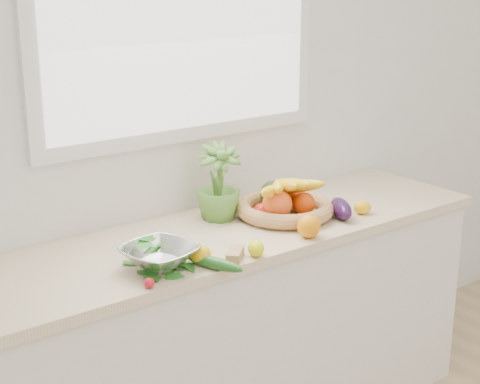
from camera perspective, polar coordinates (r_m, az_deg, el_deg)
back_wall at (r=2.96m, az=-4.55°, el=6.85°), size 4.50×0.02×2.70m
counter_cabinet at (r=3.04m, az=-1.00°, el=-11.33°), size 2.20×0.58×0.86m
countertop at (r=2.85m, az=-1.05°, el=-3.35°), size 2.24×0.62×0.04m
window_frame at (r=2.90m, az=-4.58°, el=14.59°), size 1.30×0.03×1.10m
window_pane at (r=2.89m, az=-4.35°, el=14.58°), size 1.18×0.01×0.98m
orange_loose at (r=2.76m, az=5.36°, el=-2.67°), size 0.11×0.11×0.09m
lemon_a at (r=2.52m, az=-3.11°, el=-4.83°), size 0.07×0.09×0.07m
lemon_b at (r=2.58m, az=1.25°, el=-4.40°), size 0.09×0.09×0.06m
lemon_c at (r=3.05m, az=9.48°, el=-1.19°), size 0.09×0.09×0.06m
apple at (r=2.92m, az=1.71°, el=-1.60°), size 0.08×0.08×0.08m
ginger at (r=2.56m, az=-0.38°, el=-4.87°), size 0.12×0.11×0.04m
garlic_a at (r=2.87m, az=1.46°, el=-2.29°), size 0.06×0.06×0.04m
garlic_b at (r=3.04m, az=4.37°, el=-1.19°), size 0.07×0.07×0.05m
garlic_c at (r=3.04m, az=7.92°, el=-1.36°), size 0.05×0.05×0.04m
eggplant at (r=3.00m, az=7.84°, el=-1.28°), size 0.15×0.20×0.08m
cucumber at (r=2.48m, az=-2.03°, el=-5.53°), size 0.12×0.23×0.04m
radish at (r=2.36m, az=-7.05°, el=-7.01°), size 0.04×0.04×0.03m
potted_herb at (r=2.92m, az=-1.68°, el=0.68°), size 0.23×0.23×0.32m
fruit_basket at (r=2.98m, az=3.44°, el=-0.89°), size 0.52×0.52×0.19m
colander_with_spinach at (r=2.48m, az=-6.27°, el=-4.55°), size 0.30×0.30×0.13m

